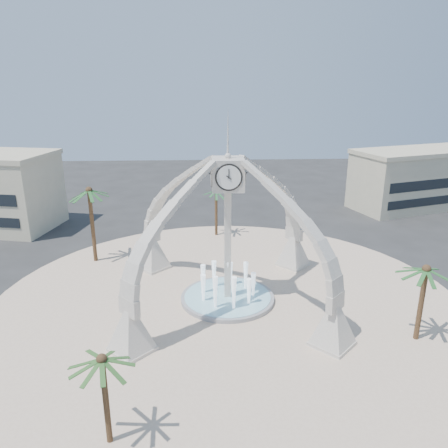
{
  "coord_description": "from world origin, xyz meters",
  "views": [
    {
      "loc": [
        -1.94,
        -33.57,
        18.02
      ],
      "look_at": [
        -0.2,
        2.0,
        6.27
      ],
      "focal_mm": 35.0,
      "sensor_mm": 36.0,
      "label": 1
    }
  ],
  "objects_px": {
    "clock_tower": "(228,229)",
    "palm_west": "(89,192)",
    "fountain": "(228,297)",
    "palm_east": "(426,270)",
    "palm_south": "(102,361)",
    "palm_north": "(216,191)"
  },
  "relations": [
    {
      "from": "fountain",
      "to": "palm_north",
      "type": "height_order",
      "value": "palm_north"
    },
    {
      "from": "palm_north",
      "to": "clock_tower",
      "type": "bearing_deg",
      "value": -88.53
    },
    {
      "from": "palm_west",
      "to": "palm_east",
      "type": "bearing_deg",
      "value": -30.67
    },
    {
      "from": "clock_tower",
      "to": "palm_west",
      "type": "distance_m",
      "value": 16.26
    },
    {
      "from": "fountain",
      "to": "palm_south",
      "type": "height_order",
      "value": "palm_south"
    },
    {
      "from": "clock_tower",
      "to": "fountain",
      "type": "bearing_deg",
      "value": 90.0
    },
    {
      "from": "palm_east",
      "to": "palm_south",
      "type": "bearing_deg",
      "value": -157.28
    },
    {
      "from": "palm_east",
      "to": "palm_west",
      "type": "relative_size",
      "value": 0.75
    },
    {
      "from": "clock_tower",
      "to": "fountain",
      "type": "relative_size",
      "value": 2.24
    },
    {
      "from": "palm_south",
      "to": "palm_west",
      "type": "bearing_deg",
      "value": 104.42
    },
    {
      "from": "palm_east",
      "to": "palm_north",
      "type": "xyz_separation_m",
      "value": [
        -13.87,
        23.27,
        -0.01
      ]
    },
    {
      "from": "clock_tower",
      "to": "palm_north",
      "type": "distance_m",
      "value": 16.72
    },
    {
      "from": "palm_west",
      "to": "fountain",
      "type": "bearing_deg",
      "value": -34.86
    },
    {
      "from": "palm_south",
      "to": "clock_tower",
      "type": "bearing_deg",
      "value": 65.12
    },
    {
      "from": "clock_tower",
      "to": "palm_south",
      "type": "relative_size",
      "value": 3.14
    },
    {
      "from": "clock_tower",
      "to": "palm_east",
      "type": "bearing_deg",
      "value": -26.12
    },
    {
      "from": "palm_west",
      "to": "clock_tower",
      "type": "bearing_deg",
      "value": -34.86
    },
    {
      "from": "fountain",
      "to": "palm_north",
      "type": "relative_size",
      "value": 1.28
    },
    {
      "from": "palm_north",
      "to": "fountain",
      "type": "bearing_deg",
      "value": -88.53
    },
    {
      "from": "fountain",
      "to": "palm_north",
      "type": "distance_m",
      "value": 17.48
    },
    {
      "from": "fountain",
      "to": "palm_west",
      "type": "distance_m",
      "value": 17.75
    },
    {
      "from": "clock_tower",
      "to": "fountain",
      "type": "distance_m",
      "value": 6.2
    }
  ]
}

